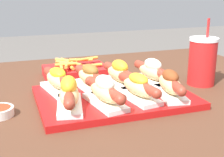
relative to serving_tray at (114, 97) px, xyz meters
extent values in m
cube|color=#B71414|center=(0.00, 0.00, 0.00)|extent=(0.43, 0.30, 0.02)
cube|color=white|center=(-0.14, -0.06, 0.02)|extent=(0.09, 0.16, 0.01)
ellipsoid|color=#DBB77A|center=(-0.14, -0.06, 0.04)|extent=(0.07, 0.14, 0.04)
cylinder|color=maroon|center=(-0.14, -0.06, 0.05)|extent=(0.06, 0.17, 0.03)
sphere|color=maroon|center=(-0.16, -0.14, 0.05)|extent=(0.03, 0.03, 0.03)
sphere|color=maroon|center=(-0.12, 0.03, 0.05)|extent=(0.03, 0.03, 0.03)
ellipsoid|color=gold|center=(-0.14, -0.06, 0.07)|extent=(0.05, 0.08, 0.04)
cube|color=white|center=(-0.05, -0.07, 0.02)|extent=(0.08, 0.16, 0.01)
ellipsoid|color=#DBB77A|center=(-0.05, -0.07, 0.04)|extent=(0.07, 0.14, 0.04)
cylinder|color=maroon|center=(-0.05, -0.07, 0.05)|extent=(0.05, 0.17, 0.03)
sphere|color=maroon|center=(-0.04, -0.15, 0.05)|extent=(0.03, 0.03, 0.03)
sphere|color=maroon|center=(-0.07, 0.02, 0.05)|extent=(0.03, 0.03, 0.03)
ellipsoid|color=silver|center=(-0.05, -0.07, 0.07)|extent=(0.05, 0.08, 0.04)
cube|color=white|center=(0.05, -0.06, 0.02)|extent=(0.08, 0.16, 0.01)
ellipsoid|color=#DBB77A|center=(0.05, -0.06, 0.04)|extent=(0.07, 0.14, 0.04)
cylinder|color=maroon|center=(0.05, -0.06, 0.05)|extent=(0.05, 0.17, 0.03)
sphere|color=maroon|center=(0.06, -0.14, 0.05)|extent=(0.03, 0.03, 0.03)
sphere|color=maroon|center=(0.04, 0.03, 0.05)|extent=(0.03, 0.03, 0.03)
ellipsoid|color=gold|center=(0.05, -0.06, 0.07)|extent=(0.05, 0.08, 0.03)
cube|color=white|center=(0.14, -0.06, 0.02)|extent=(0.09, 0.16, 0.01)
ellipsoid|color=#DBB77A|center=(0.14, -0.06, 0.04)|extent=(0.07, 0.14, 0.04)
cylinder|color=maroon|center=(0.14, -0.06, 0.05)|extent=(0.05, 0.17, 0.03)
sphere|color=maroon|center=(0.12, -0.15, 0.05)|extent=(0.03, 0.03, 0.03)
sphere|color=maroon|center=(0.15, 0.02, 0.05)|extent=(0.03, 0.03, 0.03)
ellipsoid|color=brown|center=(0.14, -0.06, 0.07)|extent=(0.05, 0.08, 0.03)
cube|color=white|center=(-0.14, 0.07, 0.02)|extent=(0.09, 0.16, 0.01)
ellipsoid|color=#DBB77A|center=(-0.14, 0.07, 0.04)|extent=(0.07, 0.14, 0.04)
cylinder|color=maroon|center=(-0.14, 0.07, 0.05)|extent=(0.06, 0.17, 0.03)
sphere|color=maroon|center=(-0.13, -0.01, 0.05)|extent=(0.03, 0.03, 0.03)
sphere|color=maroon|center=(-0.16, 0.16, 0.05)|extent=(0.03, 0.03, 0.03)
ellipsoid|color=yellow|center=(-0.14, 0.07, 0.06)|extent=(0.05, 0.08, 0.03)
cube|color=white|center=(-0.05, 0.07, 0.02)|extent=(0.09, 0.16, 0.01)
ellipsoid|color=#DBB77A|center=(-0.05, 0.07, 0.04)|extent=(0.07, 0.14, 0.04)
cylinder|color=maroon|center=(-0.05, 0.07, 0.05)|extent=(0.06, 0.17, 0.03)
sphere|color=maroon|center=(-0.03, -0.01, 0.05)|extent=(0.03, 0.03, 0.03)
sphere|color=maroon|center=(-0.06, 0.15, 0.05)|extent=(0.03, 0.03, 0.03)
ellipsoid|color=brown|center=(-0.05, 0.07, 0.07)|extent=(0.05, 0.08, 0.03)
cube|color=white|center=(0.04, 0.08, 0.02)|extent=(0.08, 0.16, 0.01)
ellipsoid|color=#DBB77A|center=(0.04, 0.08, 0.04)|extent=(0.07, 0.14, 0.04)
cylinder|color=maroon|center=(0.04, 0.08, 0.05)|extent=(0.05, 0.17, 0.03)
sphere|color=maroon|center=(0.06, -0.01, 0.05)|extent=(0.03, 0.03, 0.03)
sphere|color=maroon|center=(0.03, 0.16, 0.05)|extent=(0.03, 0.03, 0.03)
ellipsoid|color=gold|center=(0.04, 0.08, 0.07)|extent=(0.05, 0.08, 0.04)
cube|color=white|center=(0.15, 0.06, 0.02)|extent=(0.08, 0.16, 0.01)
ellipsoid|color=#DBB77A|center=(0.15, 0.06, 0.04)|extent=(0.07, 0.14, 0.04)
cylinder|color=maroon|center=(0.15, 0.06, 0.05)|extent=(0.05, 0.17, 0.03)
sphere|color=maroon|center=(0.16, -0.02, 0.05)|extent=(0.03, 0.03, 0.03)
sphere|color=maroon|center=(0.14, 0.15, 0.05)|extent=(0.03, 0.03, 0.03)
ellipsoid|color=silver|center=(0.15, 0.06, 0.07)|extent=(0.05, 0.08, 0.04)
cylinder|color=red|center=(0.32, 0.05, 0.06)|extent=(0.09, 0.09, 0.14)
cylinder|color=white|center=(0.32, 0.05, 0.14)|extent=(0.09, 0.09, 0.01)
cylinder|color=red|center=(0.33, 0.05, 0.17)|extent=(0.01, 0.01, 0.06)
cube|color=red|center=(-0.05, 0.27, 0.01)|extent=(0.22, 0.14, 0.03)
cylinder|color=gold|center=(-0.08, 0.30, 0.04)|extent=(0.06, 0.05, 0.01)
cylinder|color=gold|center=(-0.07, 0.26, 0.03)|extent=(0.02, 0.09, 0.01)
cylinder|color=gold|center=(-0.09, 0.31, 0.04)|extent=(0.05, 0.05, 0.01)
cylinder|color=gold|center=(-0.08, 0.29, 0.05)|extent=(0.03, 0.06, 0.01)
cylinder|color=gold|center=(0.00, 0.30, 0.04)|extent=(0.09, 0.03, 0.01)
cylinder|color=gold|center=(-0.09, 0.24, 0.05)|extent=(0.07, 0.01, 0.01)
cylinder|color=gold|center=(-0.08, 0.24, 0.04)|extent=(0.03, 0.08, 0.01)
cylinder|color=gold|center=(-0.05, 0.27, 0.04)|extent=(0.04, 0.06, 0.01)
cylinder|color=gold|center=(-0.11, 0.23, 0.04)|extent=(0.02, 0.08, 0.01)
cylinder|color=gold|center=(-0.09, 0.27, 0.04)|extent=(0.05, 0.06, 0.01)
cylinder|color=gold|center=(-0.02, 0.31, 0.04)|extent=(0.09, 0.03, 0.01)
cylinder|color=gold|center=(0.00, 0.24, 0.03)|extent=(0.07, 0.02, 0.01)
camera|label=1|loc=(-0.28, -0.78, 0.30)|focal=50.00mm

